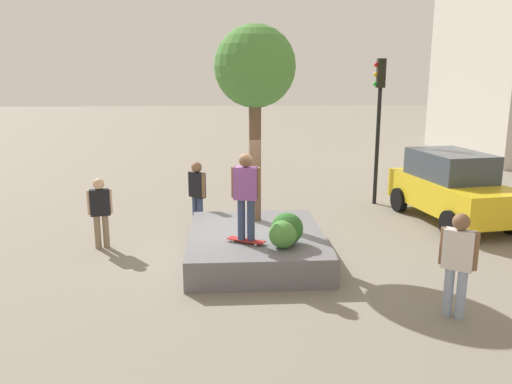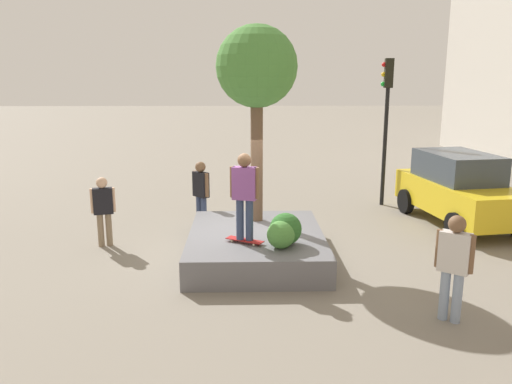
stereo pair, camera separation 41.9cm
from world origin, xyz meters
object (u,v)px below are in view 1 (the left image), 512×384
at_px(skateboarder, 246,191).
at_px(taxi_cab, 451,187).
at_px(plaza_tree, 255,70).
at_px(traffic_light_median, 379,106).
at_px(pedestrian_crossing, 458,258).
at_px(passerby_with_bag, 197,190).
at_px(skateboard, 246,240).
at_px(planter_ledge, 256,245).
at_px(bystander_watching, 100,208).

relative_size(skateboarder, taxi_cab, 0.41).
xyz_separation_m(plaza_tree, skateboarder, (1.70, -0.29, -2.36)).
relative_size(traffic_light_median, pedestrian_crossing, 2.49).
xyz_separation_m(taxi_cab, passerby_with_bag, (0.23, -6.88, 0.05)).
bearing_deg(skateboard, planter_ledge, 161.08).
xyz_separation_m(plaza_tree, traffic_light_median, (-3.72, 3.98, -1.02)).
xyz_separation_m(skateboard, pedestrian_crossing, (2.30, 3.33, 0.38)).
xyz_separation_m(planter_ledge, taxi_cab, (-2.60, 5.50, 0.68)).
bearing_deg(taxi_cab, traffic_light_median, -144.73).
height_order(skateboard, traffic_light_median, traffic_light_median).
bearing_deg(planter_ledge, plaza_tree, 177.68).
bearing_deg(skateboard, skateboarder, 0.00).
height_order(skateboarder, pedestrian_crossing, skateboarder).
distance_m(plaza_tree, skateboarder, 2.92).
xyz_separation_m(taxi_cab, bystander_watching, (1.69, -9.02, -0.02)).
xyz_separation_m(planter_ledge, skateboarder, (0.72, -0.25, 1.39)).
height_order(skateboarder, bystander_watching, skateboarder).
bearing_deg(taxi_cab, planter_ledge, -64.67).
xyz_separation_m(traffic_light_median, pedestrian_crossing, (7.71, -0.94, -1.99)).
relative_size(taxi_cab, pedestrian_crossing, 2.43).
distance_m(skateboarder, passerby_with_bag, 3.36).
height_order(taxi_cab, pedestrian_crossing, taxi_cab).
distance_m(passerby_with_bag, bystander_watching, 2.59).
relative_size(plaza_tree, skateboard, 5.57).
height_order(skateboard, skateboarder, skateboarder).
height_order(planter_ledge, taxi_cab, taxi_cab).
xyz_separation_m(traffic_light_median, passerby_with_bag, (2.32, -5.39, -2.00)).
bearing_deg(plaza_tree, traffic_light_median, 133.11).
bearing_deg(bystander_watching, plaza_tree, 91.00).
relative_size(planter_ledge, pedestrian_crossing, 2.04).
relative_size(taxi_cab, traffic_light_median, 0.98).
distance_m(planter_ledge, taxi_cab, 6.12).
relative_size(skateboard, taxi_cab, 0.18).
relative_size(plaza_tree, pedestrian_crossing, 2.50).
height_order(planter_ledge, plaza_tree, plaza_tree).
height_order(plaza_tree, passerby_with_bag, plaza_tree).
bearing_deg(skateboarder, taxi_cab, 120.04).
height_order(passerby_with_bag, pedestrian_crossing, pedestrian_crossing).
bearing_deg(bystander_watching, traffic_light_median, 116.66).
bearing_deg(skateboard, plaza_tree, 170.43).
xyz_separation_m(skateboarder, bystander_watching, (-1.63, -3.27, -0.73)).
xyz_separation_m(plaza_tree, pedestrian_crossing, (3.99, 3.04, -3.01)).
bearing_deg(traffic_light_median, skateboard, -38.19).
relative_size(planter_ledge, passerby_with_bag, 2.06).
distance_m(traffic_light_median, pedestrian_crossing, 8.02).
height_order(planter_ledge, skateboard, skateboard).
bearing_deg(traffic_light_median, pedestrian_crossing, -6.92).
bearing_deg(passerby_with_bag, skateboard, 20.09).
height_order(plaza_tree, skateboarder, plaza_tree).
height_order(traffic_light_median, bystander_watching, traffic_light_median).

